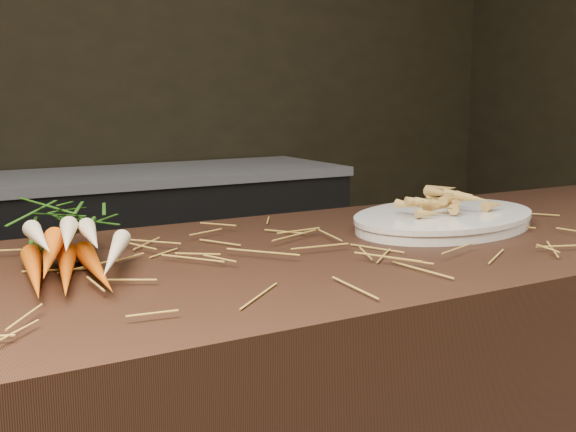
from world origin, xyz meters
The scene contains 6 objects.
back_counter centered at (0.30, 2.18, 0.42)m, with size 1.82×0.62×0.84m.
straw_bedding centered at (0.00, 0.30, 0.91)m, with size 1.40×0.60×0.02m, color olive, non-canonical shape.
root_veg_bunch centered at (-0.38, 0.42, 0.94)m, with size 0.23×0.50×0.09m.
serving_platter centered at (0.36, 0.35, 0.91)m, with size 0.45×0.30×0.02m, color white, non-canonical shape.
roasted_veg_heap centered at (0.36, 0.35, 0.95)m, with size 0.22×0.16×0.05m, color #AC7E39, non-canonical shape.
serving_fork centered at (0.52, 0.38, 0.93)m, with size 0.01×0.17×0.00m, color silver.
Camera 1 is at (-0.63, -0.74, 1.17)m, focal length 45.00 mm.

